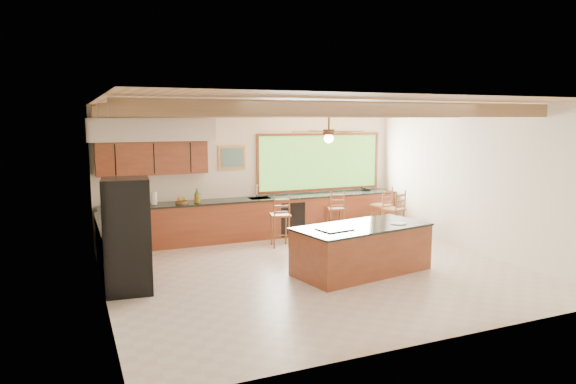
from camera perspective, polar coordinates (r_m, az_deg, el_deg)
name	(u,v)px	position (r m, az deg, el deg)	size (l,w,h in m)	color
ground	(316,271)	(9.39, 3.10, -8.74)	(7.20, 7.20, 0.00)	beige
room_shell	(293,147)	(9.52, 0.53, 5.06)	(7.27, 6.54, 3.02)	white
counter_run	(231,223)	(11.26, -6.38, -3.50)	(7.12, 3.10, 1.25)	brown
island	(362,249)	(9.29, 8.18, -6.26)	(2.60, 1.55, 0.87)	brown
refrigerator	(127,236)	(8.42, -17.41, -4.68)	(0.77, 0.76, 1.82)	black
bar_stool_a	(281,216)	(10.92, -0.76, -2.68)	(0.48, 0.48, 1.14)	brown
bar_stool_b	(337,209)	(11.96, 5.44, -1.93)	(0.47, 0.47, 1.09)	brown
bar_stool_c	(383,206)	(12.41, 10.52, -1.55)	(0.49, 0.49, 1.13)	brown
bar_stool_d	(396,210)	(11.93, 11.86, -1.99)	(0.50, 0.50, 1.12)	brown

